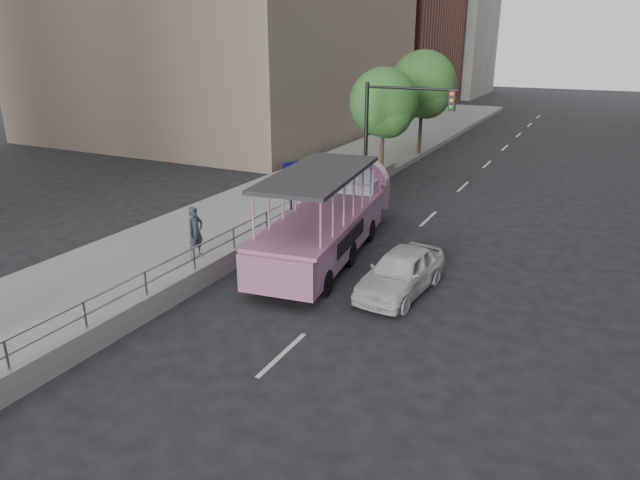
% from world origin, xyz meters
% --- Properties ---
extents(ground, '(160.00, 160.00, 0.00)m').
position_xyz_m(ground, '(0.00, 0.00, 0.00)').
color(ground, black).
extents(sidewalk, '(5.50, 80.00, 0.30)m').
position_xyz_m(sidewalk, '(-5.75, 10.00, 0.15)').
color(sidewalk, gray).
rests_on(sidewalk, ground).
extents(kerb_wall, '(0.24, 30.00, 0.36)m').
position_xyz_m(kerb_wall, '(-3.12, 2.00, 0.48)').
color(kerb_wall, gray).
rests_on(kerb_wall, sidewalk).
extents(guardrail, '(0.07, 22.00, 0.71)m').
position_xyz_m(guardrail, '(-3.12, 2.00, 1.14)').
color(guardrail, '#AEAFB3').
rests_on(guardrail, kerb_wall).
extents(duck_boat, '(3.42, 9.58, 3.11)m').
position_xyz_m(duck_boat, '(-1.01, 4.82, 1.16)').
color(duck_boat, black).
rests_on(duck_boat, ground).
extents(car, '(1.90, 3.97, 1.31)m').
position_xyz_m(car, '(2.34, 2.61, 0.65)').
color(car, silver).
rests_on(car, ground).
extents(pedestrian_near, '(0.49, 0.67, 1.70)m').
position_xyz_m(pedestrian_near, '(-4.34, 1.62, 1.15)').
color(pedestrian_near, '#28313B').
rests_on(pedestrian_near, sidewalk).
extents(parking_sign, '(0.27, 0.62, 2.94)m').
position_xyz_m(parking_sign, '(-2.76, 5.14, 1.83)').
color(parking_sign, black).
rests_on(parking_sign, ground).
extents(traffic_signal, '(4.20, 0.32, 5.20)m').
position_xyz_m(traffic_signal, '(-1.70, 12.50, 3.50)').
color(traffic_signal, black).
rests_on(traffic_signal, ground).
extents(street_tree_near, '(3.52, 3.52, 5.72)m').
position_xyz_m(street_tree_near, '(-3.30, 15.93, 3.82)').
color(street_tree_near, '#3B261A').
rests_on(street_tree_near, ground).
extents(street_tree_far, '(3.97, 3.97, 6.45)m').
position_xyz_m(street_tree_far, '(-3.10, 21.93, 4.31)').
color(street_tree_far, '#3B261A').
rests_on(street_tree_far, ground).
extents(midrise_stone_b, '(16.00, 14.00, 20.00)m').
position_xyz_m(midrise_stone_b, '(-16.00, 64.00, 10.00)').
color(midrise_stone_b, gray).
rests_on(midrise_stone_b, ground).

